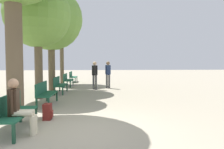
{
  "coord_description": "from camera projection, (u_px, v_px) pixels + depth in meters",
  "views": [
    {
      "loc": [
        0.41,
        -5.02,
        1.61
      ],
      "look_at": [
        1.13,
        4.82,
        1.05
      ],
      "focal_mm": 35.0,
      "sensor_mm": 36.0,
      "label": 1
    }
  ],
  "objects": [
    {
      "name": "pedestrian_near",
      "position": [
        95.0,
        73.0,
        12.84
      ],
      "size": [
        0.33,
        0.29,
        1.65
      ],
      "color": "#4C4C4C",
      "rests_on": "ground_plane"
    },
    {
      "name": "ground_plane",
      "position": [
        79.0,
        132.0,
        5.06
      ],
      "size": [
        80.0,
        80.0,
        0.0
      ],
      "primitive_type": "plane",
      "color": "gray"
    },
    {
      "name": "backpack",
      "position": [
        48.0,
        112.0,
        6.11
      ],
      "size": [
        0.25,
        0.31,
        0.44
      ],
      "color": "maroon",
      "rests_on": "ground_plane"
    },
    {
      "name": "bench_row_0",
      "position": [
        13.0,
        110.0,
        5.04
      ],
      "size": [
        0.49,
        1.67,
        0.85
      ],
      "color": "#195138",
      "rests_on": "ground_plane"
    },
    {
      "name": "tree_row_3",
      "position": [
        61.0,
        21.0,
        16.05
      ],
      "size": [
        3.08,
        3.08,
        6.21
      ],
      "color": "brown",
      "rests_on": "ground_plane"
    },
    {
      "name": "tree_row_2",
      "position": [
        51.0,
        19.0,
        12.33
      ],
      "size": [
        3.54,
        3.54,
        5.83
      ],
      "color": "brown",
      "rests_on": "ground_plane"
    },
    {
      "name": "tree_row_1",
      "position": [
        38.0,
        15.0,
        9.51
      ],
      "size": [
        2.89,
        2.89,
        5.15
      ],
      "color": "brown",
      "rests_on": "ground_plane"
    },
    {
      "name": "bench_row_2",
      "position": [
        59.0,
        84.0,
        11.34
      ],
      "size": [
        0.49,
        1.67,
        0.85
      ],
      "color": "#195138",
      "rests_on": "ground_plane"
    },
    {
      "name": "bench_row_1",
      "position": [
        45.0,
        92.0,
        8.19
      ],
      "size": [
        0.49,
        1.67,
        0.85
      ],
      "color": "#195138",
      "rests_on": "ground_plane"
    },
    {
      "name": "bench_row_3",
      "position": [
        67.0,
        79.0,
        14.49
      ],
      "size": [
        0.49,
        1.67,
        0.85
      ],
      "color": "#195138",
      "rests_on": "ground_plane"
    },
    {
      "name": "pedestrian_mid",
      "position": [
        108.0,
        73.0,
        13.47
      ],
      "size": [
        0.34,
        0.25,
        1.66
      ],
      "color": "#4C4C4C",
      "rests_on": "ground_plane"
    },
    {
      "name": "bench_row_4",
      "position": [
        72.0,
        76.0,
        17.64
      ],
      "size": [
        0.49,
        1.67,
        0.85
      ],
      "color": "#195138",
      "rests_on": "ground_plane"
    },
    {
      "name": "person_seated",
      "position": [
        19.0,
        105.0,
        4.77
      ],
      "size": [
        0.59,
        0.33,
        1.25
      ],
      "color": "beige",
      "rests_on": "ground_plane"
    }
  ]
}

